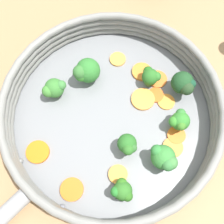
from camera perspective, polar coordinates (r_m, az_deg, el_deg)
ground_plane at (r=0.46m, az=0.00°, el=-1.25°), size 4.00×4.00×0.00m
skillet at (r=0.46m, az=0.00°, el=-0.97°), size 0.34×0.34×0.01m
skillet_rim_wall at (r=0.42m, az=0.00°, el=0.53°), size 0.36×0.36×0.05m
skillet_rivet_left at (r=0.45m, az=-19.31°, el=-10.04°), size 0.01×0.01×0.01m
skillet_rivet_right at (r=0.42m, az=-11.15°, el=-19.45°), size 0.01×0.01×0.01m
carrot_slice_0 at (r=0.47m, az=11.72°, el=2.19°), size 0.04×0.04×0.00m
carrot_slice_1 at (r=0.47m, az=9.46°, el=3.67°), size 0.03×0.03×0.00m
carrot_slice_2 at (r=0.48m, az=6.49°, el=8.72°), size 0.04×0.04×0.01m
carrot_slice_3 at (r=0.46m, az=6.73°, el=2.79°), size 0.05×0.05×0.00m
carrot_slice_4 at (r=0.50m, az=1.25°, el=11.43°), size 0.04×0.04×0.00m
carrot_slice_5 at (r=0.45m, az=-15.85°, el=-8.37°), size 0.05×0.05×0.01m
carrot_slice_6 at (r=0.45m, az=13.82°, el=-4.94°), size 0.04×0.04×0.00m
carrot_slice_7 at (r=0.42m, az=1.31°, el=-13.40°), size 0.04×0.04×0.01m
carrot_slice_8 at (r=0.48m, az=9.85°, el=7.05°), size 0.04×0.04×0.00m
carrot_slice_9 at (r=0.42m, az=-8.19°, el=-16.61°), size 0.05×0.05×0.01m
carrot_slice_10 at (r=0.44m, az=13.08°, el=-7.50°), size 0.04×0.04×0.00m
broccoli_floret_0 at (r=0.46m, az=8.35°, el=7.72°), size 0.03×0.03×0.04m
broccoli_floret_1 at (r=0.45m, az=15.29°, el=5.95°), size 0.04×0.04×0.05m
broccoli_floret_2 at (r=0.41m, az=11.24°, el=-9.81°), size 0.05×0.04×0.05m
broccoli_floret_3 at (r=0.43m, az=14.47°, el=-1.89°), size 0.03×0.04×0.04m
broccoli_floret_4 at (r=0.41m, az=3.40°, el=-7.15°), size 0.03×0.03×0.04m
broccoli_floret_5 at (r=0.45m, az=-12.52°, el=4.99°), size 0.04×0.04×0.04m
broccoli_floret_6 at (r=0.45m, az=-5.63°, el=8.81°), size 0.04×0.05×0.05m
broccoli_floret_7 at (r=0.40m, az=2.26°, el=-16.70°), size 0.03×0.03×0.04m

